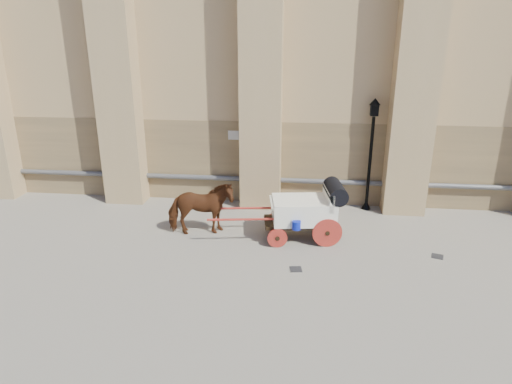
# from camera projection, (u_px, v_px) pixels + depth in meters

# --- Properties ---
(ground) EXTENTS (90.00, 90.00, 0.00)m
(ground) POSITION_uv_depth(u_px,v_px,m) (282.00, 252.00, 13.19)
(ground) COLOR gray
(ground) RESTS_ON ground
(horse) EXTENTS (2.18, 1.34, 1.71)m
(horse) POSITION_uv_depth(u_px,v_px,m) (201.00, 209.00, 14.04)
(horse) COLOR #582E15
(horse) RESTS_ON ground
(carriage) EXTENTS (4.20, 1.66, 1.79)m
(carriage) POSITION_uv_depth(u_px,v_px,m) (308.00, 209.00, 13.73)
(carriage) COLOR black
(carriage) RESTS_ON ground
(street_lamp) EXTENTS (0.37, 0.37, 3.93)m
(street_lamp) POSITION_uv_depth(u_px,v_px,m) (371.00, 152.00, 15.62)
(street_lamp) COLOR black
(street_lamp) RESTS_ON ground
(drain_grate_near) EXTENTS (0.36, 0.36, 0.01)m
(drain_grate_near) POSITION_uv_depth(u_px,v_px,m) (296.00, 269.00, 12.22)
(drain_grate_near) COLOR black
(drain_grate_near) RESTS_ON ground
(drain_grate_far) EXTENTS (0.40, 0.40, 0.01)m
(drain_grate_far) POSITION_uv_depth(u_px,v_px,m) (437.00, 256.00, 12.90)
(drain_grate_far) COLOR black
(drain_grate_far) RESTS_ON ground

